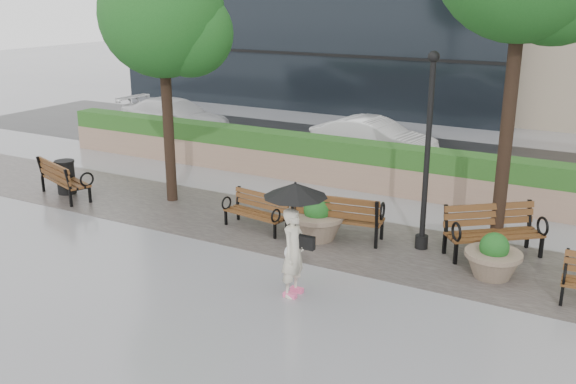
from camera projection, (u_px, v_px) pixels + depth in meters
The scene contains 16 objects.
ground at pixel (274, 290), 12.10m from camera, with size 100.00×100.00×0.00m, color gray.
cobble_strip at pixel (340, 239), 14.60m from camera, with size 28.00×3.20×0.01m, color #383330.
hedge_wall at pixel (401, 171), 17.74m from camera, with size 24.00×0.80×1.35m.
asphalt_street at pixel (441, 162), 21.28m from camera, with size 40.00×7.00×0.00m, color black.
bench_0 at pixel (65, 187), 17.52m from camera, with size 2.04×1.33×1.03m.
bench_1 at pixel (256, 219), 15.17m from camera, with size 1.67×0.86×0.86m.
bench_2 at pixel (337, 225), 14.56m from camera, with size 2.13×1.10×1.09m.
bench_3 at pixel (493, 242), 13.60m from camera, with size 2.07×1.89×1.09m.
planter_left at pixel (317, 222), 14.51m from camera, with size 1.24×1.24×1.04m.
planter_right at pixel (493, 260), 12.56m from camera, with size 1.11×1.11×0.93m.
trash_bin at pixel (66, 178), 17.81m from camera, with size 0.54×0.54×0.90m, color black.
lamppost at pixel (427, 165), 13.54m from camera, with size 0.28×0.28×4.27m.
tree_0 at pixel (169, 20), 15.96m from camera, with size 3.27×3.15×6.44m.
car_left at pixel (176, 117), 25.19m from camera, with size 1.96×4.83×1.40m, color white.
car_right at pixel (374, 139), 21.40m from camera, with size 1.47×4.22×1.39m, color white.
pedestrian at pixel (294, 228), 11.58m from camera, with size 1.17×1.17×2.15m.
Camera 1 is at (5.58, -9.48, 5.38)m, focal length 40.00 mm.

